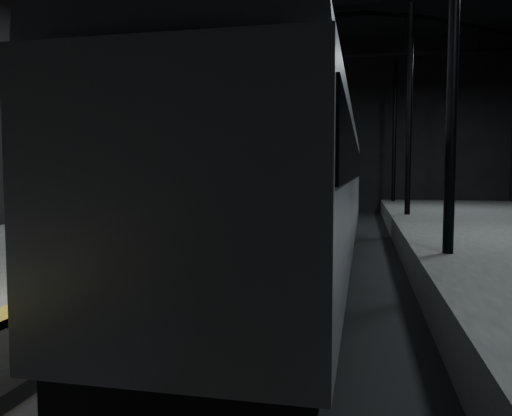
% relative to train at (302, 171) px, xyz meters
% --- Properties ---
extents(ground, '(44.00, 44.00, 0.00)m').
position_rel_train_xyz_m(ground, '(0.00, 2.82, -3.07)').
color(ground, black).
rests_on(ground, ground).
extents(platform_left, '(9.00, 43.80, 1.00)m').
position_rel_train_xyz_m(platform_left, '(-7.50, 2.82, -2.57)').
color(platform_left, '#494947').
rests_on(platform_left, ground).
extents(tactile_strip, '(0.50, 43.80, 0.01)m').
position_rel_train_xyz_m(tactile_strip, '(-3.25, 2.82, -2.06)').
color(tactile_strip, olive).
rests_on(tactile_strip, platform_left).
extents(track, '(2.40, 43.00, 0.24)m').
position_rel_train_xyz_m(track, '(0.00, 2.82, -3.00)').
color(track, '#3F3328').
rests_on(track, ground).
extents(train, '(3.08, 20.58, 5.50)m').
position_rel_train_xyz_m(train, '(0.00, 0.00, 0.00)').
color(train, '#ABADB3').
rests_on(train, ground).
extents(woman, '(0.60, 0.42, 1.54)m').
position_rel_train_xyz_m(woman, '(-3.84, -5.39, -1.30)').
color(woman, tan).
rests_on(woman, platform_left).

